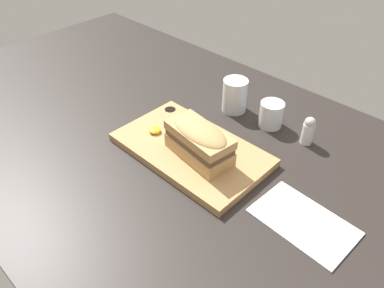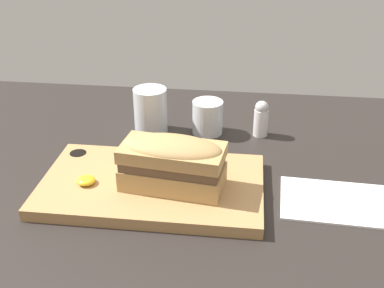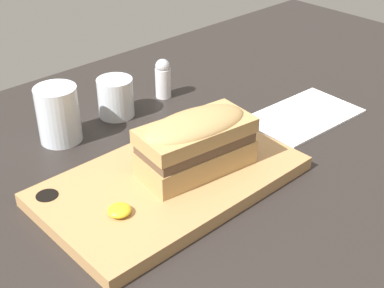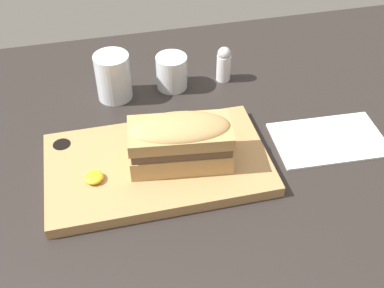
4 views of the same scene
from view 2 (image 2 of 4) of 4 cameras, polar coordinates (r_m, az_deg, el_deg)
The scene contains 8 objects.
dining_table at distance 87.10cm, azimuth -6.69°, elevation -5.91°, with size 190.75×97.59×2.00cm.
serving_board at distance 85.20cm, azimuth -4.82°, elevation -5.00°, with size 38.72×22.89×2.15cm.
sandwich at distance 80.60cm, azimuth -2.33°, elevation -2.04°, with size 18.15×10.38×9.14cm.
mustard_dollop at distance 85.34cm, azimuth -12.45°, elevation -4.23°, with size 3.23×3.23×1.29cm.
water_glass at distance 104.76cm, azimuth -4.93°, elevation 3.65°, with size 7.20×7.20×9.86cm.
wine_glass at distance 104.21cm, azimuth 1.85°, elevation 3.06°, with size 6.61×6.61×7.29cm.
napkin at distance 85.96cm, azimuth 17.41°, elevation -6.71°, with size 21.32×13.89×0.40cm.
salt_shaker at distance 103.73cm, azimuth 8.19°, elevation 3.06°, with size 3.08×3.08×7.94cm.
Camera 2 is at (18.72, -69.97, 49.38)cm, focal length 45.00 mm.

